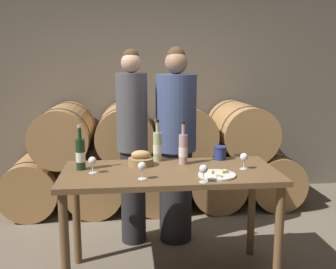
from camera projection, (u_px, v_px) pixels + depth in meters
stone_wall_back at (151, 69)px, 5.05m from camera, size 10.00×0.12×3.20m
barrel_stack at (155, 158)px, 4.65m from camera, size 3.40×0.97×1.21m
tasting_table at (170, 185)px, 3.00m from camera, size 1.63×0.74×0.88m
person_left at (132, 145)px, 3.60m from camera, size 0.28×0.28×1.81m
person_right at (176, 145)px, 3.65m from camera, size 0.37×0.37×1.83m
wine_bottle_red at (80, 154)px, 2.98m from camera, size 0.07×0.07×0.35m
wine_bottle_white at (157, 146)px, 3.24m from camera, size 0.07×0.07×0.35m
wine_bottle_rose at (183, 149)px, 3.14m from camera, size 0.07×0.07×0.35m
blue_crock at (220, 152)px, 3.30m from camera, size 0.11×0.11×0.11m
bread_basket at (141, 160)px, 3.12m from camera, size 0.20×0.20×0.12m
cheese_plate at (217, 175)px, 2.83m from camera, size 0.27×0.27×0.04m
wine_glass_far_left at (92, 162)px, 2.89m from camera, size 0.06×0.06×0.12m
wine_glass_left at (142, 167)px, 2.74m from camera, size 0.06×0.06×0.12m
wine_glass_center at (204, 170)px, 2.67m from camera, size 0.06×0.06×0.12m
wine_glass_right at (244, 158)px, 3.00m from camera, size 0.06×0.06×0.12m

